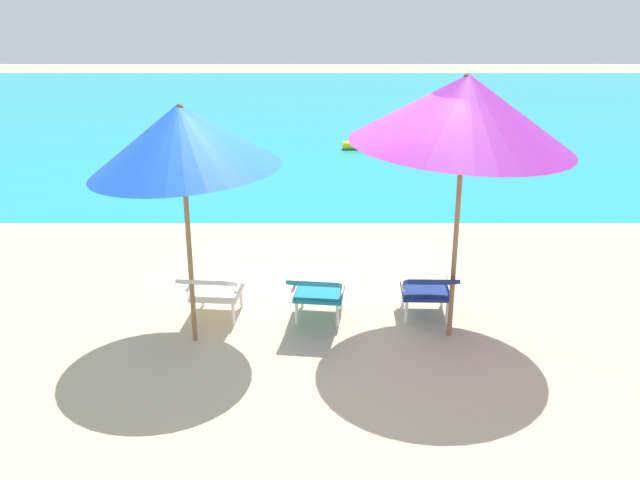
% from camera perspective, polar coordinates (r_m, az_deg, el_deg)
% --- Properties ---
extents(ground_plane, '(40.00, 40.00, 0.00)m').
position_cam_1_polar(ground_plane, '(11.77, -0.07, 2.83)').
color(ground_plane, '#CCB78E').
extents(ocean_band, '(40.00, 18.00, 0.01)m').
position_cam_1_polar(ocean_band, '(19.60, -0.14, 9.91)').
color(ocean_band, teal).
rests_on(ocean_band, ground_plane).
extents(swim_buoy, '(1.60, 0.18, 0.18)m').
position_cam_1_polar(swim_buoy, '(15.65, 4.54, 7.54)').
color(swim_buoy, yellow).
rests_on(swim_buoy, ocean_band).
extents(lounge_chair_left, '(0.61, 0.92, 0.68)m').
position_cam_1_polar(lounge_chair_left, '(7.72, -8.75, -3.83)').
color(lounge_chair_left, silver).
rests_on(lounge_chair_left, ground_plane).
extents(lounge_chair_center, '(0.64, 0.93, 0.68)m').
position_cam_1_polar(lounge_chair_center, '(7.61, -0.42, -3.96)').
color(lounge_chair_center, teal).
rests_on(lounge_chair_center, ground_plane).
extents(lounge_chair_right, '(0.56, 0.89, 0.68)m').
position_cam_1_polar(lounge_chair_right, '(7.74, 8.37, -3.74)').
color(lounge_chair_right, navy).
rests_on(lounge_chair_right, ground_plane).
extents(beach_umbrella_left, '(1.91, 1.87, 2.49)m').
position_cam_1_polar(beach_umbrella_left, '(6.84, -11.17, 7.97)').
color(beach_umbrella_left, olive).
rests_on(beach_umbrella_left, ground_plane).
extents(beach_umbrella_right, '(2.67, 2.65, 2.74)m').
position_cam_1_polar(beach_umbrella_right, '(6.92, 11.22, 10.08)').
color(beach_umbrella_right, olive).
rests_on(beach_umbrella_right, ground_plane).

